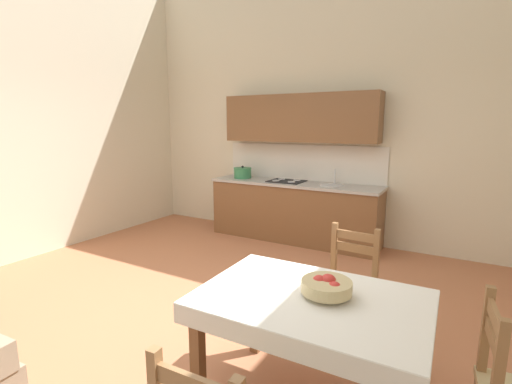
% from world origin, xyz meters
% --- Properties ---
extents(ground_plane, '(6.42, 6.13, 0.10)m').
position_xyz_m(ground_plane, '(0.00, 0.00, -0.05)').
color(ground_plane, '#B7704C').
extents(wall_back, '(6.42, 0.12, 4.27)m').
position_xyz_m(wall_back, '(0.00, 2.82, 2.14)').
color(wall_back, beige).
rests_on(wall_back, ground_plane).
extents(wall_left, '(0.12, 6.13, 4.27)m').
position_xyz_m(wall_left, '(-2.97, 0.00, 2.14)').
color(wall_left, beige).
rests_on(wall_left, ground_plane).
extents(kitchen_cabinetry, '(2.62, 0.63, 2.20)m').
position_xyz_m(kitchen_cabinetry, '(-0.18, 2.49, 0.86)').
color(kitchen_cabinetry, brown).
rests_on(kitchen_cabinetry, ground_plane).
extents(dining_table, '(1.36, 0.94, 0.75)m').
position_xyz_m(dining_table, '(1.33, -0.66, 0.62)').
color(dining_table, brown).
rests_on(dining_table, ground_plane).
extents(dining_chair_kitchen_side, '(0.45, 0.45, 0.93)m').
position_xyz_m(dining_chair_kitchen_side, '(1.30, 0.24, 0.44)').
color(dining_chair_kitchen_side, '#D1BC89').
rests_on(dining_chair_kitchen_side, ground_plane).
extents(fruit_bowl, '(0.30, 0.30, 0.12)m').
position_xyz_m(fruit_bowl, '(1.40, -0.61, 0.81)').
color(fruit_bowl, tan).
rests_on(fruit_bowl, dining_table).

